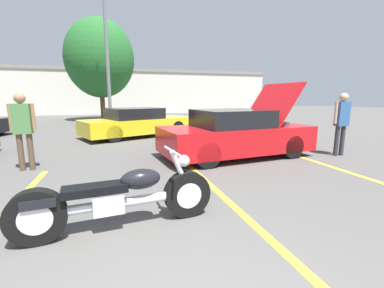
{
  "coord_description": "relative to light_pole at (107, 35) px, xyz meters",
  "views": [
    {
      "loc": [
        -0.2,
        -1.03,
        1.64
      ],
      "look_at": [
        1.11,
        3.37,
        0.8
      ],
      "focal_mm": 24.0,
      "sensor_mm": 36.0,
      "label": 1
    }
  ],
  "objects": [
    {
      "name": "far_building",
      "position": [
        0.37,
        13.46,
        -2.51
      ],
      "size": [
        32.0,
        4.2,
        4.4
      ],
      "color": "beige",
      "rests_on": "ground"
    },
    {
      "name": "parking_stripe_back",
      "position": [
        1.83,
        -11.56,
        -4.84
      ],
      "size": [
        0.12,
        5.9,
        0.01
      ],
      "primitive_type": "cube",
      "color": "yellow",
      "rests_on": "ground"
    },
    {
      "name": "parked_car_right_row",
      "position": [
        1.08,
        -3.87,
        -4.27
      ],
      "size": [
        4.91,
        3.36,
        1.2
      ],
      "rotation": [
        0.0,
        0.0,
        0.39
      ],
      "color": "yellow",
      "rests_on": "ground"
    },
    {
      "name": "spectator_near_motorcycle",
      "position": [
        -1.8,
        -8.35,
        -3.81
      ],
      "size": [
        0.52,
        0.23,
        1.73
      ],
      "color": "brown",
      "rests_on": "ground"
    },
    {
      "name": "tree_background",
      "position": [
        -0.63,
        4.52,
        -0.6
      ],
      "size": [
        4.6,
        4.6,
        6.89
      ],
      "color": "brown",
      "rests_on": "ground"
    },
    {
      "name": "spectator_by_show_car",
      "position": [
        6.22,
        -9.19,
        -3.79
      ],
      "size": [
        0.52,
        0.23,
        1.75
      ],
      "color": "#333338",
      "rests_on": "ground"
    },
    {
      "name": "show_car_hood_open",
      "position": [
        3.37,
        -8.44,
        -4.21
      ],
      "size": [
        4.3,
        2.26,
        2.04
      ],
      "rotation": [
        0.0,
        0.0,
        0.11
      ],
      "color": "red",
      "rests_on": "ground"
    },
    {
      "name": "light_pole",
      "position": [
        0.0,
        0.0,
        0.0
      ],
      "size": [
        1.21,
        0.28,
        8.91
      ],
      "color": "slate",
      "rests_on": "ground"
    },
    {
      "name": "motorcycle",
      "position": [
        0.16,
        -11.69,
        -4.45
      ],
      "size": [
        2.46,
        0.7,
        0.96
      ],
      "rotation": [
        0.0,
        0.0,
        0.1
      ],
      "color": "black",
      "rests_on": "ground"
    }
  ]
}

